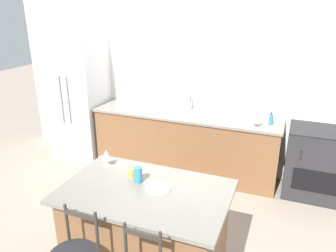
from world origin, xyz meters
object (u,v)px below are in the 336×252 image
at_px(coffee_mug, 132,172).
at_px(tumbler_cup, 138,175).
at_px(refrigerator, 80,100).
at_px(oven_range, 316,163).
at_px(dinner_plate, 158,188).
at_px(wine_glass, 106,155).
at_px(soap_bottle, 271,119).
at_px(pumpkin_decoration, 257,122).

xyz_separation_m(coffee_mug, tumbler_cup, (0.10, -0.06, 0.03)).
bearing_deg(refrigerator, coffee_mug, -44.34).
xyz_separation_m(oven_range, dinner_plate, (-1.40, -2.02, 0.46)).
bearing_deg(refrigerator, dinner_plate, -41.64).
relative_size(wine_glass, soap_bottle, 1.03).
height_order(dinner_plate, coffee_mug, coffee_mug).
relative_size(oven_range, coffee_mug, 8.81).
relative_size(tumbler_cup, soap_bottle, 0.86).
bearing_deg(coffee_mug, tumbler_cup, -33.05).
bearing_deg(oven_range, dinner_plate, -124.57).
bearing_deg(coffee_mug, refrigerator, 135.66).
bearing_deg(refrigerator, oven_range, 0.82).
bearing_deg(oven_range, coffee_mug, -131.68).
height_order(dinner_plate, tumbler_cup, tumbler_cup).
relative_size(refrigerator, pumpkin_decoration, 16.56).
bearing_deg(dinner_plate, refrigerator, 138.36).
bearing_deg(tumbler_cup, soap_bottle, 63.16).
bearing_deg(pumpkin_decoration, refrigerator, 178.58).
bearing_deg(dinner_plate, wine_glass, 161.94).
distance_m(wine_glass, soap_bottle, 2.27).
xyz_separation_m(coffee_mug, pumpkin_decoration, (0.91, 1.79, 0.02)).
distance_m(pumpkin_decoration, soap_bottle, 0.19).
xyz_separation_m(oven_range, wine_glass, (-2.04, -1.82, 0.58)).
bearing_deg(tumbler_cup, pumpkin_decoration, 66.22).
height_order(wine_glass, soap_bottle, soap_bottle).
xyz_separation_m(wine_glass, pumpkin_decoration, (1.24, 1.69, -0.06)).
distance_m(dinner_plate, soap_bottle, 2.13).
bearing_deg(oven_range, wine_glass, -138.28).
relative_size(refrigerator, dinner_plate, 8.82).
bearing_deg(oven_range, tumbler_cup, -129.14).
distance_m(dinner_plate, tumbler_cup, 0.23).
distance_m(coffee_mug, soap_bottle, 2.17).
bearing_deg(tumbler_cup, wine_glass, 159.05).
xyz_separation_m(dinner_plate, coffee_mug, (-0.31, 0.11, 0.03)).
xyz_separation_m(oven_range, pumpkin_decoration, (-0.79, -0.12, 0.51)).
height_order(coffee_mug, pumpkin_decoration, pumpkin_decoration).
height_order(oven_range, dinner_plate, dinner_plate).
relative_size(refrigerator, oven_range, 2.06).
distance_m(refrigerator, coffee_mug, 2.67).
bearing_deg(wine_glass, soap_bottle, 51.62).
height_order(dinner_plate, wine_glass, wine_glass).
bearing_deg(soap_bottle, tumbler_cup, -116.84).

